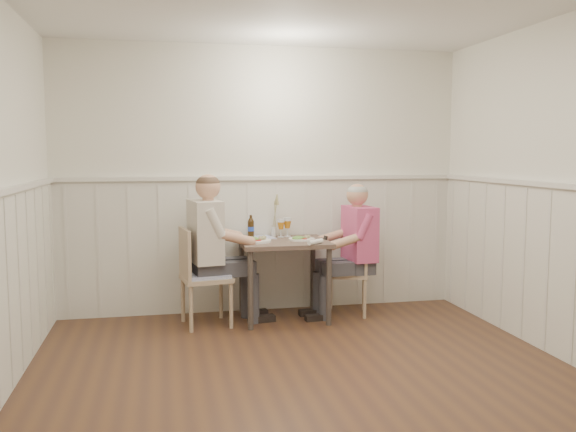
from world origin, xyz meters
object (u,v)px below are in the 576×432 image
object	(u,v)px
man_in_pink	(355,259)
diner_cream	(210,261)
chair_right	(353,269)
chair_left	(200,273)
grass_vase	(274,217)
dining_table	(284,252)
beer_bottle	(251,227)

from	to	relation	value
man_in_pink	diner_cream	world-z (taller)	diner_cream
chair_right	chair_left	size ratio (longest dim) A/B	0.91
man_in_pink	grass_vase	distance (m)	0.89
chair_right	dining_table	bearing A→B (deg)	-176.89
chair_right	grass_vase	xyz separation A→B (m)	(-0.73, 0.24, 0.50)
dining_table	man_in_pink	bearing A→B (deg)	0.03
chair_left	chair_right	bearing A→B (deg)	4.24
chair_right	beer_bottle	xyz separation A→B (m)	(-0.96, 0.22, 0.40)
beer_bottle	diner_cream	bearing A→B (deg)	-144.13
chair_left	grass_vase	bearing A→B (deg)	25.10
beer_bottle	grass_vase	xyz separation A→B (m)	(0.23, 0.02, 0.10)
dining_table	chair_right	xyz separation A→B (m)	(0.69, 0.04, -0.20)
man_in_pink	chair_right	bearing A→B (deg)	111.55
beer_bottle	grass_vase	size ratio (longest dim) A/B	0.50
dining_table	diner_cream	size ratio (longest dim) A/B	0.58
dining_table	beer_bottle	distance (m)	0.43
chair_right	diner_cream	bearing A→B (deg)	-176.50
chair_left	diner_cream	xyz separation A→B (m)	(0.09, 0.02, 0.10)
man_in_pink	grass_vase	world-z (taller)	man_in_pink
dining_table	man_in_pink	world-z (taller)	man_in_pink
beer_bottle	man_in_pink	bearing A→B (deg)	-14.62
chair_left	grass_vase	world-z (taller)	grass_vase
chair_left	beer_bottle	distance (m)	0.71
diner_cream	grass_vase	size ratio (longest dim) A/B	3.20
chair_right	diner_cream	xyz separation A→B (m)	(-1.38, -0.08, 0.14)
chair_left	grass_vase	distance (m)	0.94
grass_vase	dining_table	bearing A→B (deg)	-81.05
diner_cream	chair_left	bearing A→B (deg)	-165.22
dining_table	diner_cream	distance (m)	0.69
beer_bottle	dining_table	bearing A→B (deg)	-43.22
diner_cream	grass_vase	xyz separation A→B (m)	(0.65, 0.32, 0.36)
man_in_pink	dining_table	bearing A→B (deg)	-179.97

